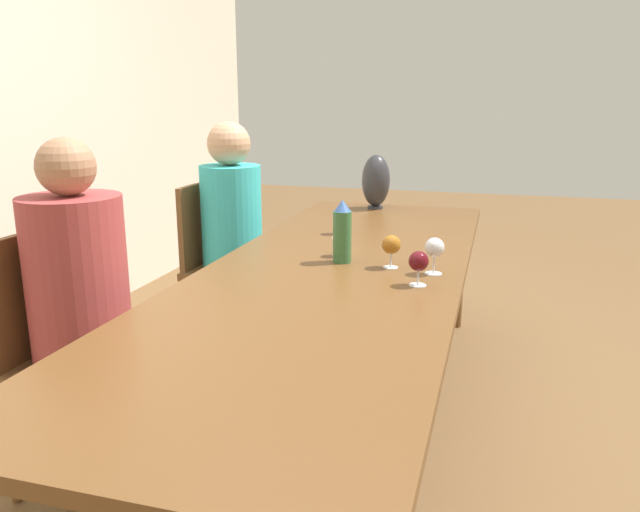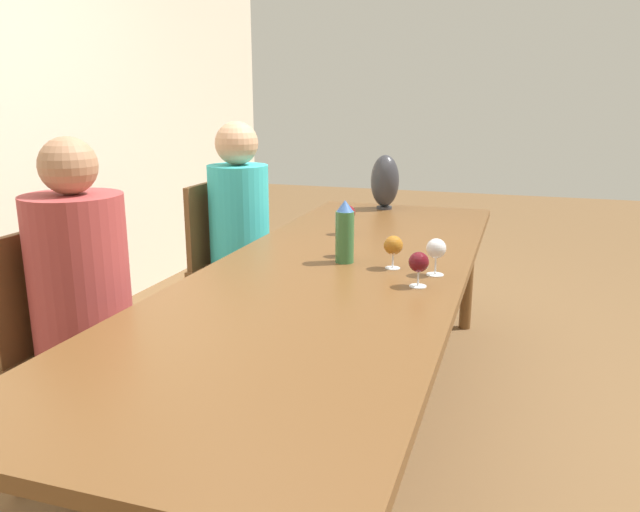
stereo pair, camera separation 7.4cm
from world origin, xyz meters
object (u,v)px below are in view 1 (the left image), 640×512
(wine_glass_0, at_px, (434,248))
(wine_glass_3, at_px, (342,213))
(vase, at_px, (376,181))
(chair_near, at_px, (68,350))
(person_far, at_px, (234,230))
(chair_far, at_px, (221,261))
(wine_glass_2, at_px, (391,245))
(person_near, at_px, (84,307))
(wine_glass_1, at_px, (419,262))
(water_tumbler, at_px, (340,247))
(water_bottle, at_px, (342,232))

(wine_glass_0, relative_size, wine_glass_3, 1.00)
(vase, bearing_deg, chair_near, 159.41)
(wine_glass_3, distance_m, person_far, 0.65)
(chair_far, bearing_deg, wine_glass_2, -122.26)
(wine_glass_0, bearing_deg, wine_glass_3, 40.51)
(wine_glass_2, bearing_deg, vase, 13.79)
(chair_near, height_order, person_far, person_far)
(wine_glass_2, xyz_separation_m, wine_glass_3, (0.55, 0.33, 0.01))
(wine_glass_3, height_order, chair_near, chair_near)
(chair_near, xyz_separation_m, person_far, (1.28, -0.08, 0.18))
(wine_glass_2, distance_m, person_near, 1.15)
(wine_glass_1, bearing_deg, wine_glass_2, 32.61)
(wine_glass_3, bearing_deg, person_far, 80.44)
(wine_glass_1, xyz_separation_m, chair_far, (0.86, 1.17, -0.30))
(vase, relative_size, wine_glass_3, 2.27)
(wine_glass_0, height_order, wine_glass_2, wine_glass_0)
(wine_glass_2, height_order, person_near, person_near)
(wine_glass_0, xyz_separation_m, wine_glass_1, (-0.17, 0.04, -0.01))
(water_tumbler, distance_m, chair_near, 1.12)
(chair_near, bearing_deg, wine_glass_1, -70.52)
(water_tumbler, bearing_deg, wine_glass_0, -111.93)
(water_tumbler, bearing_deg, wine_glass_1, -131.82)
(wine_glass_2, bearing_deg, chair_near, 120.98)
(water_bottle, height_order, chair_far, water_bottle)
(water_bottle, xyz_separation_m, vase, (1.26, 0.11, 0.04))
(chair_far, bearing_deg, water_bottle, -126.82)
(vase, distance_m, wine_glass_0, 1.42)
(person_far, bearing_deg, chair_far, 90.00)
(water_tumbler, xyz_separation_m, person_near, (-0.75, 0.72, -0.09))
(water_bottle, bearing_deg, vase, 5.09)
(wine_glass_2, bearing_deg, water_tumbler, 62.58)
(water_tumbler, bearing_deg, chair_far, 56.39)
(chair_near, height_order, chair_far, same)
(water_bottle, bearing_deg, water_tumbler, 19.48)
(vase, distance_m, chair_far, 1.04)
(person_near, bearing_deg, wine_glass_0, -62.67)
(wine_glass_0, bearing_deg, water_bottle, 79.02)
(wine_glass_2, xyz_separation_m, person_far, (0.66, 0.96, -0.13))
(chair_far, bearing_deg, vase, -48.42)
(wine_glass_1, relative_size, chair_near, 0.14)
(wine_glass_0, height_order, wine_glass_3, same)
(wine_glass_1, relative_size, chair_far, 0.14)
(chair_near, bearing_deg, chair_far, 0.00)
(water_bottle, distance_m, wine_glass_2, 0.21)
(vase, height_order, wine_glass_1, vase)
(water_tumbler, height_order, chair_near, chair_near)
(wine_glass_3, height_order, person_far, person_far)
(wine_glass_0, relative_size, person_far, 0.11)
(wine_glass_3, xyz_separation_m, chair_far, (0.10, 0.70, -0.32))
(vase, relative_size, chair_far, 0.35)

